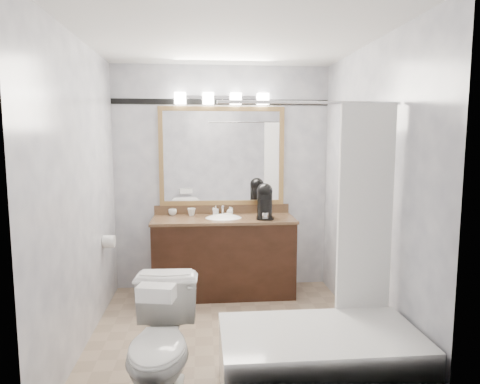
# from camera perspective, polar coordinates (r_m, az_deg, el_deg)

# --- Properties ---
(room) EXTENTS (2.42, 2.62, 2.52)m
(room) POSITION_cam_1_polar(r_m,az_deg,el_deg) (3.55, -1.39, -0.13)
(room) COLOR gray
(room) RESTS_ON ground
(vanity) EXTENTS (1.53, 0.58, 0.97)m
(vanity) POSITION_cam_1_polar(r_m,az_deg,el_deg) (4.71, -2.19, -8.33)
(vanity) COLOR black
(vanity) RESTS_ON ground
(mirror) EXTENTS (1.40, 0.04, 1.10)m
(mirror) POSITION_cam_1_polar(r_m,az_deg,el_deg) (4.81, -2.42, 4.77)
(mirror) COLOR #AE864E
(mirror) RESTS_ON room
(vanity_light_bar) EXTENTS (1.02, 0.14, 0.12)m
(vanity_light_bar) POSITION_cam_1_polar(r_m,az_deg,el_deg) (4.77, -2.43, 12.37)
(vanity_light_bar) COLOR silver
(vanity_light_bar) RESTS_ON room
(accent_stripe) EXTENTS (2.40, 0.01, 0.06)m
(accent_stripe) POSITION_cam_1_polar(r_m,az_deg,el_deg) (4.83, -2.46, 11.90)
(accent_stripe) COLOR black
(accent_stripe) RESTS_ON room
(bathtub) EXTENTS (1.30, 0.75, 1.96)m
(bathtub) POSITION_cam_1_polar(r_m,az_deg,el_deg) (3.08, 10.91, -20.44)
(bathtub) COLOR white
(bathtub) RESTS_ON ground
(tp_roll) EXTENTS (0.11, 0.12, 0.12)m
(tp_roll) POSITION_cam_1_polar(r_m,az_deg,el_deg) (4.39, -17.06, -6.32)
(tp_roll) COLOR white
(tp_roll) RESTS_ON room
(toilet) EXTENTS (0.47, 0.78, 0.78)m
(toilet) POSITION_cam_1_polar(r_m,az_deg,el_deg) (2.94, -10.43, -19.52)
(toilet) COLOR white
(toilet) RESTS_ON ground
(tissue_box) EXTENTS (0.23, 0.16, 0.09)m
(tissue_box) POSITION_cam_1_polar(r_m,az_deg,el_deg) (2.57, -11.10, -13.04)
(tissue_box) COLOR white
(tissue_box) RESTS_ON toilet
(coffee_maker) EXTENTS (0.19, 0.25, 0.38)m
(coffee_maker) POSITION_cam_1_polar(r_m,az_deg,el_deg) (4.57, 3.32, -1.12)
(coffee_maker) COLOR black
(coffee_maker) RESTS_ON vanity
(cup_left) EXTENTS (0.12, 0.12, 0.07)m
(cup_left) POSITION_cam_1_polar(r_m,az_deg,el_deg) (4.81, -8.98, -2.67)
(cup_left) COLOR white
(cup_left) RESTS_ON vanity
(cup_right) EXTENTS (0.09, 0.09, 0.08)m
(cup_right) POSITION_cam_1_polar(r_m,az_deg,el_deg) (4.76, -6.48, -2.66)
(cup_right) COLOR white
(cup_right) RESTS_ON vanity
(soap_bottle_a) EXTENTS (0.06, 0.06, 0.11)m
(soap_bottle_a) POSITION_cam_1_polar(r_m,az_deg,el_deg) (4.74, -3.25, -2.50)
(soap_bottle_a) COLOR white
(soap_bottle_a) RESTS_ON vanity
(soap_bottle_b) EXTENTS (0.08, 0.08, 0.09)m
(soap_bottle_b) POSITION_cam_1_polar(r_m,az_deg,el_deg) (4.78, -1.37, -2.52)
(soap_bottle_b) COLOR white
(soap_bottle_b) RESTS_ON vanity
(soap_bar) EXTENTS (0.09, 0.06, 0.03)m
(soap_bar) POSITION_cam_1_polar(r_m,az_deg,el_deg) (4.74, -1.65, -3.02)
(soap_bar) COLOR beige
(soap_bar) RESTS_ON vanity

